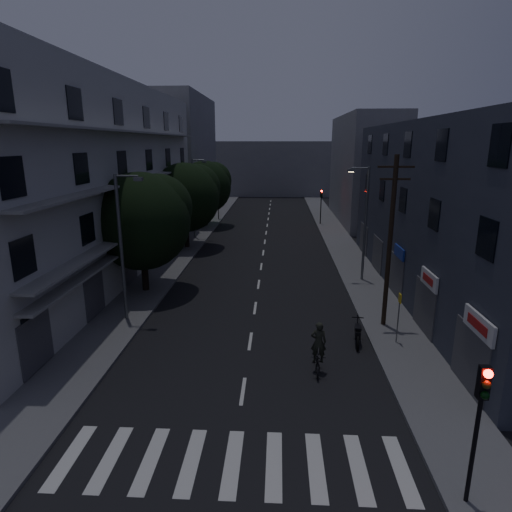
# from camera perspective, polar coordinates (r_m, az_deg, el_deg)

# --- Properties ---
(ground) EXTENTS (160.00, 160.00, 0.00)m
(ground) POSITION_cam_1_polar(r_m,az_deg,el_deg) (39.45, 0.99, 0.61)
(ground) COLOR black
(ground) RESTS_ON ground
(sidewalk_left) EXTENTS (3.00, 90.00, 0.15)m
(sidewalk_left) POSITION_cam_1_polar(r_m,az_deg,el_deg) (40.39, -9.70, 0.84)
(sidewalk_left) COLOR #565659
(sidewalk_left) RESTS_ON ground
(sidewalk_right) EXTENTS (3.00, 90.00, 0.15)m
(sidewalk_right) POSITION_cam_1_polar(r_m,az_deg,el_deg) (39.89, 11.82, 0.56)
(sidewalk_right) COLOR #565659
(sidewalk_right) RESTS_ON ground
(crosswalk) EXTENTS (10.90, 3.00, 0.01)m
(crosswalk) POSITION_cam_1_polar(r_m,az_deg,el_deg) (14.88, -3.15, -25.79)
(crosswalk) COLOR beige
(crosswalk) RESTS_ON ground
(lane_markings) EXTENTS (0.15, 60.50, 0.01)m
(lane_markings) POSITION_cam_1_polar(r_m,az_deg,el_deg) (45.53, 1.28, 2.55)
(lane_markings) COLOR beige
(lane_markings) RESTS_ON ground
(building_left) EXTENTS (7.00, 36.00, 14.00)m
(building_left) POSITION_cam_1_polar(r_m,az_deg,el_deg) (34.04, -20.29, 9.39)
(building_left) COLOR #B1B2AC
(building_left) RESTS_ON ground
(building_right) EXTENTS (6.19, 28.00, 11.00)m
(building_right) POSITION_cam_1_polar(r_m,az_deg,el_deg) (29.53, 24.26, 5.37)
(building_right) COLOR #2E323E
(building_right) RESTS_ON ground
(building_far_left) EXTENTS (6.00, 20.00, 16.00)m
(building_far_left) POSITION_cam_1_polar(r_m,az_deg,el_deg) (62.68, -9.51, 13.09)
(building_far_left) COLOR slate
(building_far_left) RESTS_ON ground
(building_far_right) EXTENTS (6.00, 20.00, 13.00)m
(building_far_right) POSITION_cam_1_polar(r_m,az_deg,el_deg) (56.33, 14.20, 11.14)
(building_far_right) COLOR slate
(building_far_right) RESTS_ON ground
(building_far_end) EXTENTS (24.00, 8.00, 10.00)m
(building_far_end) POSITION_cam_1_polar(r_m,az_deg,el_deg) (83.36, 2.14, 11.59)
(building_far_end) COLOR slate
(building_far_end) RESTS_ON ground
(tree_near) EXTENTS (6.33, 6.33, 7.81)m
(tree_near) POSITION_cam_1_polar(r_m,az_deg,el_deg) (28.62, -14.91, 4.98)
(tree_near) COLOR black
(tree_near) RESTS_ON sidewalk_left
(tree_mid) EXTENTS (6.37, 6.37, 7.84)m
(tree_mid) POSITION_cam_1_polar(r_m,az_deg,el_deg) (40.43, -9.32, 8.05)
(tree_mid) COLOR black
(tree_mid) RESTS_ON sidewalk_left
(tree_far) EXTENTS (6.13, 6.13, 7.58)m
(tree_far) POSITION_cam_1_polar(r_m,az_deg,el_deg) (51.18, -6.75, 9.36)
(tree_far) COLOR black
(tree_far) RESTS_ON sidewalk_left
(traffic_signal_near) EXTENTS (0.28, 0.37, 4.10)m
(traffic_signal_near) POSITION_cam_1_polar(r_m,az_deg,el_deg) (13.02, 27.77, -17.44)
(traffic_signal_near) COLOR black
(traffic_signal_near) RESTS_ON sidewalk_right
(traffic_signal_far_right) EXTENTS (0.28, 0.37, 4.10)m
(traffic_signal_far_right) POSITION_cam_1_polar(r_m,az_deg,el_deg) (52.46, 8.68, 7.45)
(traffic_signal_far_right) COLOR black
(traffic_signal_far_right) RESTS_ON sidewalk_right
(traffic_signal_far_left) EXTENTS (0.28, 0.37, 4.10)m
(traffic_signal_far_left) POSITION_cam_1_polar(r_m,az_deg,el_deg) (55.48, -5.08, 7.95)
(traffic_signal_far_left) COLOR black
(traffic_signal_far_left) RESTS_ON sidewalk_left
(street_lamp_left_near) EXTENTS (1.51, 0.25, 8.00)m
(street_lamp_left_near) POSITION_cam_1_polar(r_m,az_deg,el_deg) (23.97, -17.35, 1.89)
(street_lamp_left_near) COLOR slate
(street_lamp_left_near) RESTS_ON sidewalk_left
(street_lamp_right) EXTENTS (1.51, 0.25, 8.00)m
(street_lamp_right) POSITION_cam_1_polar(r_m,az_deg,el_deg) (30.86, 14.21, 4.88)
(street_lamp_right) COLOR slate
(street_lamp_right) RESTS_ON sidewalk_right
(street_lamp_left_far) EXTENTS (1.51, 0.25, 8.00)m
(street_lamp_left_far) POSITION_cam_1_polar(r_m,az_deg,el_deg) (44.51, -8.18, 8.11)
(street_lamp_left_far) COLOR slate
(street_lamp_left_far) RESTS_ON sidewalk_left
(utility_pole) EXTENTS (1.80, 0.24, 9.00)m
(utility_pole) POSITION_cam_1_polar(r_m,az_deg,el_deg) (23.13, 17.45, 2.11)
(utility_pole) COLOR black
(utility_pole) RESTS_ON sidewalk_right
(bus_stop_sign) EXTENTS (0.06, 0.35, 2.52)m
(bus_stop_sign) POSITION_cam_1_polar(r_m,az_deg,el_deg) (21.99, 18.53, -6.74)
(bus_stop_sign) COLOR #595B60
(bus_stop_sign) RESTS_ON sidewalk_right
(motorcycle) EXTENTS (0.60, 2.02, 1.30)m
(motorcycle) POSITION_cam_1_polar(r_m,az_deg,el_deg) (22.12, 13.37, -10.09)
(motorcycle) COLOR black
(motorcycle) RESTS_ON ground
(cyclist) EXTENTS (0.75, 1.87, 2.33)m
(cyclist) POSITION_cam_1_polar(r_m,az_deg,el_deg) (19.21, 8.27, -12.95)
(cyclist) COLOR black
(cyclist) RESTS_ON ground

